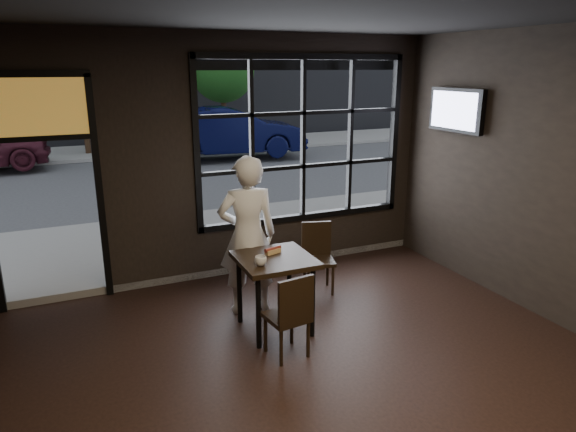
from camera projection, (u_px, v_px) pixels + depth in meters
name	position (u px, v px, depth m)	size (l,w,h in m)	color
window_frame	(303.00, 140.00, 7.06)	(3.06, 0.12, 2.28)	black
stained_transom	(32.00, 107.00, 5.63)	(1.20, 0.06, 0.70)	orange
street_asphalt	(101.00, 126.00, 25.11)	(60.00, 41.00, 0.04)	#545456
cafe_table	(275.00, 293.00, 5.53)	(0.78, 0.78, 0.84)	black
chair_near	(287.00, 314.00, 5.03)	(0.38, 0.38, 0.88)	black
chair_window	(319.00, 259.00, 6.48)	(0.38, 0.38, 0.88)	black
man	(248.00, 236.00, 5.83)	(0.67, 0.44, 1.85)	silver
hotdog	(273.00, 251.00, 5.52)	(0.20, 0.08, 0.06)	tan
cup	(261.00, 261.00, 5.18)	(0.12, 0.12, 0.10)	silver
tv	(456.00, 110.00, 6.71)	(0.11, 0.96, 0.56)	black
navy_car	(230.00, 132.00, 15.61)	(1.58, 4.53, 1.49)	black
tree_left	(80.00, 69.00, 15.73)	(2.24, 2.24, 3.83)	#332114
tree_right	(222.00, 71.00, 17.58)	(2.19, 2.19, 3.73)	#332114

